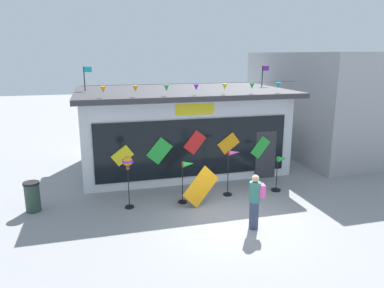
{
  "coord_description": "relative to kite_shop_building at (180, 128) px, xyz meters",
  "views": [
    {
      "loc": [
        -4.04,
        -9.89,
        5.07
      ],
      "look_at": [
        -0.43,
        3.42,
        1.67
      ],
      "focal_mm": 34.17,
      "sensor_mm": 36.0,
      "label": 1
    }
  ],
  "objects": [
    {
      "name": "person_near_camera",
      "position": [
        0.7,
        -6.66,
        -0.93
      ],
      "size": [
        0.47,
        0.34,
        1.68
      ],
      "rotation": [
        0.0,
        0.0,
        4.56
      ],
      "color": "#333D56",
      "rests_on": "ground_plane"
    },
    {
      "name": "wind_spinner_center_right",
      "position": [
        2.93,
        -4.03,
        -0.92
      ],
      "size": [
        0.58,
        0.36,
        1.36
      ],
      "color": "black",
      "rests_on": "ground_plane"
    },
    {
      "name": "neighbour_building",
      "position": [
        8.47,
        1.05,
        0.76
      ],
      "size": [
        5.69,
        8.77,
        5.16
      ],
      "primitive_type": "cube",
      "color": "#99999E",
      "rests_on": "ground_plane"
    },
    {
      "name": "wind_spinner_center_left",
      "position": [
        1.0,
        -3.97,
        -0.67
      ],
      "size": [
        0.6,
        0.32,
        1.71
      ],
      "color": "black",
      "rests_on": "ground_plane"
    },
    {
      "name": "display_kite_on_ground",
      "position": [
        -0.36,
        -4.63,
        -1.13
      ],
      "size": [
        1.38,
        0.35,
        1.38
      ],
      "primitive_type": "cube",
      "rotation": [
        -0.26,
        0.79,
        0.0
      ],
      "color": "orange",
      "rests_on": "ground_plane"
    },
    {
      "name": "ground_plane",
      "position": [
        0.33,
        -5.95,
        -1.82
      ],
      "size": [
        80.0,
        80.0,
        0.0
      ],
      "primitive_type": "plane",
      "color": "gray"
    },
    {
      "name": "kite_shop_building",
      "position": [
        0.0,
        0.0,
        0.0
      ],
      "size": [
        8.92,
        5.87,
        4.58
      ],
      "color": "silver",
      "rests_on": "ground_plane"
    },
    {
      "name": "trash_bin",
      "position": [
        -5.85,
        -3.61,
        -1.31
      ],
      "size": [
        0.52,
        0.52,
        1.01
      ],
      "color": "#2D4238",
      "rests_on": "ground_plane"
    },
    {
      "name": "wind_spinner_left",
      "position": [
        -0.76,
        -4.23,
        -0.72
      ],
      "size": [
        0.58,
        0.3,
        1.52
      ],
      "color": "black",
      "rests_on": "ground_plane"
    },
    {
      "name": "wind_spinner_far_left",
      "position": [
        -2.75,
        -4.18,
        -0.36
      ],
      "size": [
        0.34,
        0.34,
        1.82
      ],
      "color": "black",
      "rests_on": "ground_plane"
    }
  ]
}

